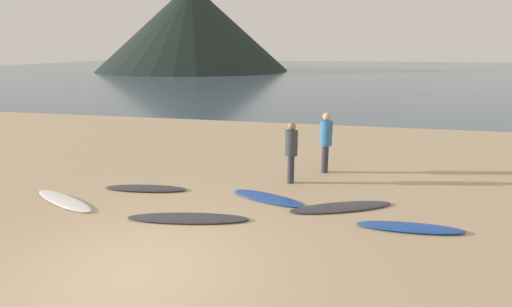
{
  "coord_description": "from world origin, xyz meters",
  "views": [
    {
      "loc": [
        3.2,
        -5.2,
        3.51
      ],
      "look_at": [
        0.75,
        5.62,
        0.6
      ],
      "focal_mm": 28.09,
      "sensor_mm": 36.0,
      "label": 1
    }
  ],
  "objects_px": {
    "surfboard_4": "(341,207)",
    "person_1": "(326,138)",
    "surfboard_5": "(410,227)",
    "person_2": "(291,148)",
    "surfboard_0": "(64,200)",
    "surfboard_1": "(146,188)",
    "surfboard_2": "(188,218)",
    "surfboard_3": "(268,198)"
  },
  "relations": [
    {
      "from": "surfboard_0",
      "to": "surfboard_2",
      "type": "bearing_deg",
      "value": 19.62
    },
    {
      "from": "surfboard_4",
      "to": "surfboard_5",
      "type": "distance_m",
      "value": 1.59
    },
    {
      "from": "surfboard_4",
      "to": "person_2",
      "type": "xyz_separation_m",
      "value": [
        -1.37,
        1.53,
        0.95
      ]
    },
    {
      "from": "person_1",
      "to": "person_2",
      "type": "bearing_deg",
      "value": 101.05
    },
    {
      "from": "surfboard_2",
      "to": "person_1",
      "type": "xyz_separation_m",
      "value": [
        2.61,
        4.04,
        1.0
      ]
    },
    {
      "from": "surfboard_3",
      "to": "surfboard_4",
      "type": "distance_m",
      "value": 1.75
    },
    {
      "from": "surfboard_5",
      "to": "person_1",
      "type": "distance_m",
      "value": 4.11
    },
    {
      "from": "surfboard_2",
      "to": "surfboard_3",
      "type": "height_order",
      "value": "surfboard_2"
    },
    {
      "from": "surfboard_2",
      "to": "surfboard_5",
      "type": "xyz_separation_m",
      "value": [
        4.52,
        0.54,
        0.01
      ]
    },
    {
      "from": "surfboard_2",
      "to": "surfboard_4",
      "type": "bearing_deg",
      "value": 12.78
    },
    {
      "from": "surfboard_3",
      "to": "person_1",
      "type": "xyz_separation_m",
      "value": [
        1.2,
        2.5,
        1.0
      ]
    },
    {
      "from": "surfboard_1",
      "to": "person_2",
      "type": "bearing_deg",
      "value": 13.36
    },
    {
      "from": "surfboard_2",
      "to": "person_1",
      "type": "distance_m",
      "value": 4.92
    },
    {
      "from": "person_1",
      "to": "surfboard_5",
      "type": "bearing_deg",
      "value": 165.35
    },
    {
      "from": "surfboard_1",
      "to": "surfboard_2",
      "type": "distance_m",
      "value": 2.33
    },
    {
      "from": "surfboard_4",
      "to": "surfboard_0",
      "type": "bearing_deg",
      "value": 164.33
    },
    {
      "from": "surfboard_2",
      "to": "surfboard_3",
      "type": "xyz_separation_m",
      "value": [
        1.41,
        1.54,
        -0.0
      ]
    },
    {
      "from": "surfboard_0",
      "to": "surfboard_2",
      "type": "height_order",
      "value": "surfboard_0"
    },
    {
      "from": "surfboard_4",
      "to": "person_1",
      "type": "height_order",
      "value": "person_1"
    },
    {
      "from": "surfboard_4",
      "to": "surfboard_3",
      "type": "bearing_deg",
      "value": 148.73
    },
    {
      "from": "surfboard_3",
      "to": "person_1",
      "type": "distance_m",
      "value": 2.95
    },
    {
      "from": "surfboard_3",
      "to": "surfboard_5",
      "type": "height_order",
      "value": "surfboard_5"
    },
    {
      "from": "surfboard_1",
      "to": "person_1",
      "type": "xyz_separation_m",
      "value": [
        4.39,
        2.53,
        1.0
      ]
    },
    {
      "from": "surfboard_1",
      "to": "surfboard_4",
      "type": "xyz_separation_m",
      "value": [
        4.92,
        -0.16,
        -0.01
      ]
    },
    {
      "from": "surfboard_0",
      "to": "person_2",
      "type": "relative_size",
      "value": 1.37
    },
    {
      "from": "surfboard_3",
      "to": "surfboard_0",
      "type": "bearing_deg",
      "value": -144.0
    },
    {
      "from": "surfboard_4",
      "to": "person_2",
      "type": "bearing_deg",
      "value": 107.05
    },
    {
      "from": "surfboard_2",
      "to": "person_1",
      "type": "bearing_deg",
      "value": 46.69
    },
    {
      "from": "surfboard_1",
      "to": "surfboard_2",
      "type": "xyz_separation_m",
      "value": [
        1.77,
        -1.51,
        -0.0
      ]
    },
    {
      "from": "surfboard_1",
      "to": "person_1",
      "type": "bearing_deg",
      "value": 22.26
    },
    {
      "from": "surfboard_0",
      "to": "surfboard_3",
      "type": "relative_size",
      "value": 1.18
    },
    {
      "from": "surfboard_2",
      "to": "surfboard_0",
      "type": "bearing_deg",
      "value": 164.2
    },
    {
      "from": "surfboard_4",
      "to": "person_1",
      "type": "distance_m",
      "value": 2.92
    },
    {
      "from": "surfboard_5",
      "to": "surfboard_2",
      "type": "bearing_deg",
      "value": -175.28
    },
    {
      "from": "surfboard_0",
      "to": "surfboard_5",
      "type": "xyz_separation_m",
      "value": [
        7.78,
        0.23,
        0.01
      ]
    },
    {
      "from": "surfboard_5",
      "to": "person_1",
      "type": "relative_size",
      "value": 1.19
    },
    {
      "from": "surfboard_3",
      "to": "person_2",
      "type": "bearing_deg",
      "value": 95.93
    },
    {
      "from": "surfboard_0",
      "to": "surfboard_1",
      "type": "xyz_separation_m",
      "value": [
        1.49,
        1.2,
        0.0
      ]
    },
    {
      "from": "surfboard_0",
      "to": "person_2",
      "type": "height_order",
      "value": "person_2"
    },
    {
      "from": "surfboard_0",
      "to": "surfboard_3",
      "type": "xyz_separation_m",
      "value": [
        4.67,
        1.24,
        -0.0
      ]
    },
    {
      "from": "person_1",
      "to": "surfboard_0",
      "type": "bearing_deg",
      "value": 79.24
    },
    {
      "from": "surfboard_4",
      "to": "person_1",
      "type": "relative_size",
      "value": 1.39
    }
  ]
}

